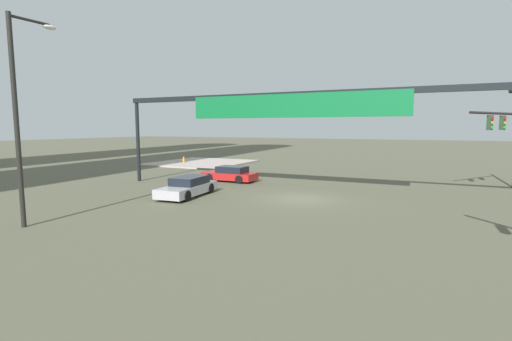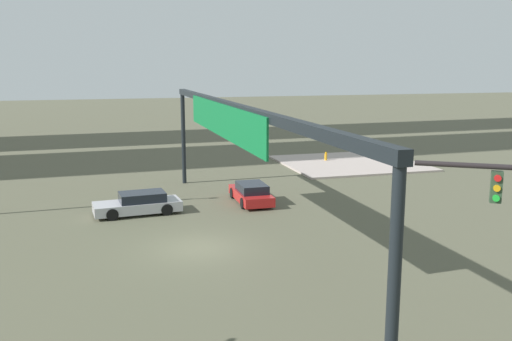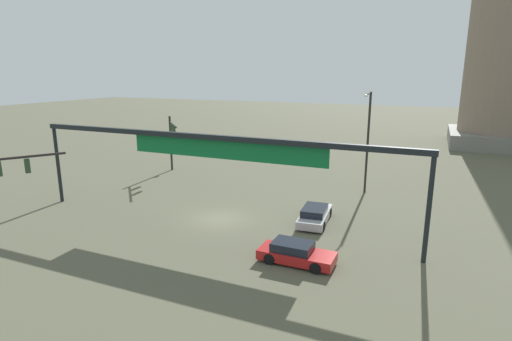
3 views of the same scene
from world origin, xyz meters
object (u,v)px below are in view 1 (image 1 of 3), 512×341
at_px(streetlamp_curved_arm, 20,108).
at_px(fire_hydrant_on_curb, 184,160).
at_px(sedan_car_approaching, 230,174).
at_px(traffic_signal_near_corner, 506,132).
at_px(sedan_car_waiting_far, 188,187).

distance_m(streetlamp_curved_arm, fire_hydrant_on_curb, 27.83).
bearing_deg(sedan_car_approaching, streetlamp_curved_arm, 85.68).
bearing_deg(fire_hydrant_on_curb, streetlamp_curved_arm, 112.35).
bearing_deg(traffic_signal_near_corner, streetlamp_curved_arm, -12.31).
relative_size(traffic_signal_near_corner, streetlamp_curved_arm, 0.65).
height_order(sedan_car_waiting_far, fire_hydrant_on_curb, sedan_car_waiting_far).
height_order(streetlamp_curved_arm, fire_hydrant_on_curb, streetlamp_curved_arm).
xyz_separation_m(streetlamp_curved_arm, sedan_car_waiting_far, (-2.08, -8.84, -4.51)).
xyz_separation_m(streetlamp_curved_arm, fire_hydrant_on_curb, (10.44, -25.39, -4.60)).
distance_m(traffic_signal_near_corner, sedan_car_waiting_far, 21.49).
xyz_separation_m(streetlamp_curved_arm, sedan_car_approaching, (-1.36, -15.50, -4.51)).
bearing_deg(sedan_car_approaching, traffic_signal_near_corner, -166.25).
relative_size(streetlamp_curved_arm, fire_hydrant_on_curb, 12.59).
relative_size(sedan_car_approaching, fire_hydrant_on_curb, 6.10).
distance_m(traffic_signal_near_corner, sedan_car_approaching, 19.64).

